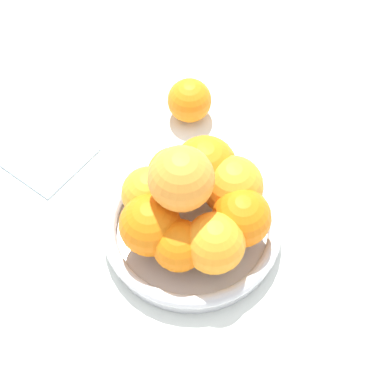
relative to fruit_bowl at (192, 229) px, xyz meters
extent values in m
plane|color=silver|center=(0.00, 0.00, -0.02)|extent=(4.00, 4.00, 0.00)
cylinder|color=silver|center=(0.00, 0.00, -0.01)|extent=(0.23, 0.23, 0.02)
torus|color=silver|center=(0.00, 0.00, 0.01)|extent=(0.24, 0.24, 0.02)
sphere|color=orange|center=(-0.05, -0.04, 0.06)|extent=(0.08, 0.08, 0.08)
sphere|color=orange|center=(-0.01, -0.06, 0.05)|extent=(0.07, 0.07, 0.07)
sphere|color=orange|center=(0.03, -0.05, 0.05)|extent=(0.07, 0.07, 0.07)
sphere|color=orange|center=(0.06, -0.01, 0.06)|extent=(0.08, 0.08, 0.08)
sphere|color=orange|center=(0.04, 0.03, 0.05)|extent=(0.07, 0.07, 0.07)
sphere|color=orange|center=(0.01, 0.06, 0.05)|extent=(0.08, 0.08, 0.08)
sphere|color=orange|center=(-0.04, 0.05, 0.05)|extent=(0.07, 0.07, 0.07)
sphere|color=orange|center=(-0.06, 0.01, 0.06)|extent=(0.08, 0.08, 0.08)
sphere|color=orange|center=(0.01, -0.01, 0.12)|extent=(0.08, 0.08, 0.08)
sphere|color=orange|center=(-0.13, -0.17, 0.02)|extent=(0.07, 0.07, 0.07)
cube|color=silver|center=(0.09, -0.23, -0.01)|extent=(0.14, 0.14, 0.01)
camera|label=1|loc=(0.26, 0.34, 0.73)|focal=60.00mm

